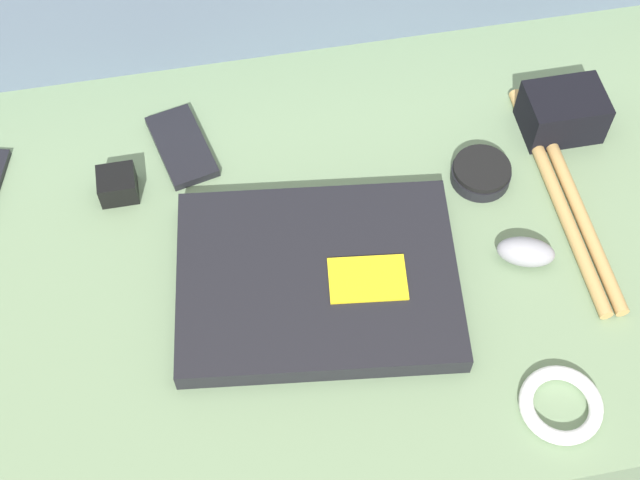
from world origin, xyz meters
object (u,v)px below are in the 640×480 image
(computer_mouse, at_px, (526,252))
(charger_brick, at_px, (118,185))
(laptop, at_px, (318,279))
(phone_silver, at_px, (182,146))
(camera_pouch, at_px, (563,112))
(speaker_puck, at_px, (481,173))

(computer_mouse, distance_m, charger_brick, 0.51)
(computer_mouse, bearing_deg, laptop, -162.27)
(laptop, relative_size, phone_silver, 2.66)
(computer_mouse, height_order, camera_pouch, camera_pouch)
(computer_mouse, relative_size, charger_brick, 1.66)
(laptop, bearing_deg, camera_pouch, 33.51)
(phone_silver, distance_m, charger_brick, 0.10)
(camera_pouch, bearing_deg, speaker_puck, -153.44)
(phone_silver, distance_m, camera_pouch, 0.50)
(phone_silver, height_order, camera_pouch, camera_pouch)
(laptop, height_order, computer_mouse, computer_mouse)
(laptop, xyz_separation_m, charger_brick, (-0.22, 0.18, 0.00))
(computer_mouse, relative_size, speaker_puck, 1.03)
(camera_pouch, distance_m, charger_brick, 0.58)
(camera_pouch, bearing_deg, phone_silver, 173.61)
(laptop, xyz_separation_m, phone_silver, (-0.14, 0.23, -0.01))
(laptop, distance_m, phone_silver, 0.27)
(laptop, bearing_deg, phone_silver, 127.41)
(computer_mouse, xyz_separation_m, camera_pouch, (0.11, 0.19, 0.01))
(speaker_puck, height_order, phone_silver, speaker_puck)
(computer_mouse, height_order, speaker_puck, computer_mouse)
(speaker_puck, height_order, charger_brick, charger_brick)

